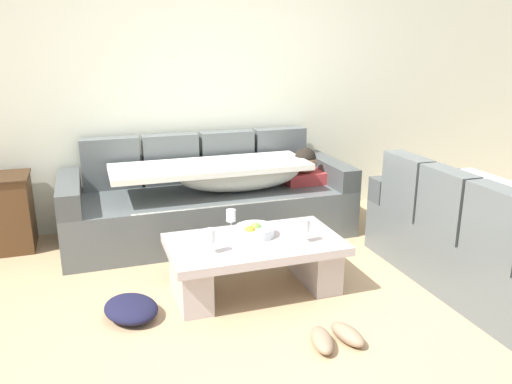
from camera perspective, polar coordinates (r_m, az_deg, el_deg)
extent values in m
plane|color=tan|center=(3.40, 5.54, -13.75)|extent=(14.00, 14.00, 0.00)
cube|color=beige|center=(4.98, -4.28, 12.38)|extent=(9.00, 0.10, 2.70)
cube|color=#545A5A|center=(4.63, -5.14, -2.41)|extent=(2.52, 0.92, 0.42)
cube|color=#545A5A|center=(4.77, -15.87, 3.08)|extent=(0.51, 0.16, 0.46)
cube|color=#545A5A|center=(4.82, -9.46, 3.63)|extent=(0.51, 0.16, 0.46)
cube|color=#545A5A|center=(4.93, -3.25, 4.12)|extent=(0.51, 0.16, 0.46)
cube|color=#545A5A|center=(5.10, 2.62, 4.54)|extent=(0.51, 0.16, 0.46)
cube|color=#434848|center=(4.43, -20.09, -0.05)|extent=(0.18, 0.92, 0.20)
cube|color=#434848|center=(4.93, 8.11, 2.42)|extent=(0.18, 0.92, 0.20)
cube|color=#B23838|center=(4.82, 5.26, 1.64)|extent=(0.36, 0.28, 0.11)
sphere|color=#936B4C|center=(4.75, 5.50, 3.39)|extent=(0.21, 0.21, 0.21)
sphere|color=black|center=(4.74, 5.51, 3.74)|extent=(0.20, 0.20, 0.20)
ellipsoid|color=silver|center=(4.55, -1.68, 1.92)|extent=(1.10, 0.44, 0.28)
cube|color=silver|center=(4.44, -5.08, 2.81)|extent=(1.70, 0.60, 0.05)
cube|color=silver|center=(4.22, -3.74, -3.99)|extent=(1.44, 0.04, 0.38)
cube|color=#545A5A|center=(4.09, 24.01, -6.46)|extent=(0.92, 1.76, 0.42)
cube|color=#545A5A|center=(3.38, 25.31, -3.39)|extent=(0.16, 0.44, 0.46)
cube|color=#545A5A|center=(3.71, 20.44, -1.14)|extent=(0.16, 0.44, 0.46)
cube|color=#545A5A|center=(4.06, 16.39, 0.74)|extent=(0.16, 0.44, 0.46)
cube|color=#434848|center=(4.57, 17.92, 0.63)|extent=(0.92, 0.18, 0.20)
ellipsoid|color=silver|center=(4.08, 24.18, -1.32)|extent=(0.44, 0.84, 0.28)
cube|color=silver|center=(4.00, 25.51, -0.33)|extent=(0.60, 1.29, 0.05)
cube|color=#B8ACAA|center=(3.57, -0.16, -5.84)|extent=(1.20, 0.68, 0.06)
cube|color=#B8ACAA|center=(3.55, -7.33, -9.53)|extent=(0.20, 0.54, 0.32)
cube|color=#B8ACAA|center=(3.81, 6.49, -7.61)|extent=(0.20, 0.54, 0.32)
cylinder|color=silver|center=(3.63, -0.13, -4.37)|extent=(0.28, 0.28, 0.07)
sphere|color=#6DA339|center=(3.62, -0.02, -4.03)|extent=(0.08, 0.08, 0.08)
sphere|color=orange|center=(3.55, -0.68, -4.40)|extent=(0.08, 0.08, 0.08)
cylinder|color=silver|center=(3.37, -5.05, -6.73)|extent=(0.06, 0.06, 0.01)
cylinder|color=silver|center=(3.35, -5.07, -6.10)|extent=(0.01, 0.01, 0.07)
cylinder|color=silver|center=(3.32, -5.10, -4.83)|extent=(0.07, 0.07, 0.08)
cylinder|color=silver|center=(3.54, 5.41, -5.53)|extent=(0.06, 0.06, 0.01)
cylinder|color=silver|center=(3.53, 5.42, -4.93)|extent=(0.01, 0.01, 0.07)
cylinder|color=silver|center=(3.50, 5.46, -3.71)|extent=(0.07, 0.07, 0.08)
cylinder|color=silver|center=(3.72, -2.78, -4.37)|extent=(0.06, 0.06, 0.01)
cylinder|color=silver|center=(3.71, -2.79, -3.79)|extent=(0.01, 0.01, 0.07)
cylinder|color=silver|center=(3.68, -2.81, -2.62)|extent=(0.07, 0.07, 0.08)
ellipsoid|color=#8C7259|center=(3.11, 7.34, -16.02)|extent=(0.17, 0.29, 0.09)
ellipsoid|color=#8C7259|center=(3.18, 10.14, -15.31)|extent=(0.17, 0.29, 0.09)
ellipsoid|color=#191933|center=(3.46, -13.73, -12.50)|extent=(0.45, 0.49, 0.12)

